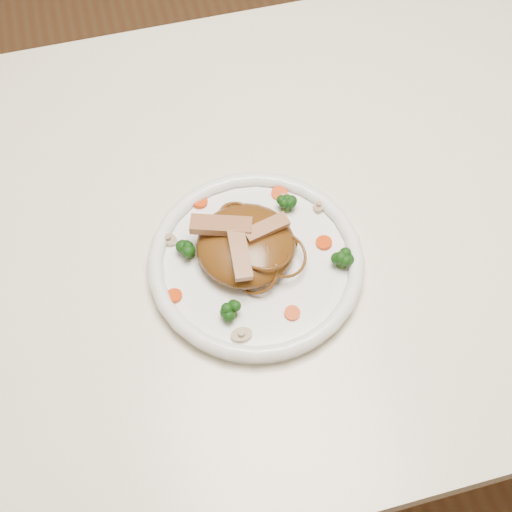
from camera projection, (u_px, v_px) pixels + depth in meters
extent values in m
plane|color=brown|center=(288.00, 391.00, 1.58)|extent=(4.00, 4.00, 0.00)
cube|color=white|center=(310.00, 213.00, 0.96)|extent=(1.20, 0.80, 0.04)
cylinder|color=brown|center=(488.00, 133.00, 1.52)|extent=(0.06, 0.06, 0.71)
cylinder|color=white|center=(256.00, 265.00, 0.88)|extent=(0.31, 0.31, 0.02)
ellipsoid|color=#583810|center=(246.00, 245.00, 0.86)|extent=(0.13, 0.13, 0.04)
cube|color=#AE7B52|center=(266.00, 228.00, 0.85)|extent=(0.06, 0.03, 0.01)
cube|color=#AE7B52|center=(221.00, 225.00, 0.85)|extent=(0.08, 0.05, 0.01)
cube|color=#AE7B52|center=(240.00, 255.00, 0.83)|extent=(0.03, 0.07, 0.01)
cylinder|color=#DA4107|center=(279.00, 193.00, 0.93)|extent=(0.02, 0.02, 0.00)
cylinder|color=#DA4107|center=(174.00, 296.00, 0.85)|extent=(0.02, 0.02, 0.00)
cylinder|color=#DA4107|center=(324.00, 243.00, 0.89)|extent=(0.02, 0.02, 0.00)
cylinder|color=#DA4107|center=(200.00, 202.00, 0.92)|extent=(0.03, 0.03, 0.00)
cylinder|color=#DA4107|center=(292.00, 313.00, 0.83)|extent=(0.03, 0.03, 0.00)
cylinder|color=tan|center=(242.00, 335.00, 0.82)|extent=(0.03, 0.03, 0.01)
cylinder|color=tan|center=(319.00, 206.00, 0.91)|extent=(0.03, 0.03, 0.01)
cylinder|color=tan|center=(168.00, 239.00, 0.89)|extent=(0.04, 0.04, 0.01)
cylinder|color=tan|center=(287.00, 200.00, 0.92)|extent=(0.03, 0.03, 0.01)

